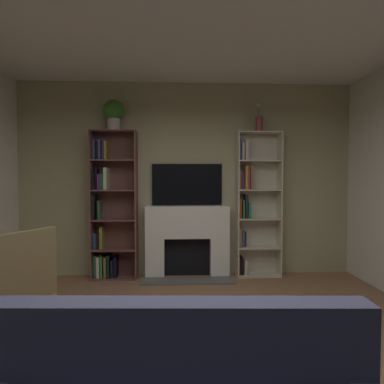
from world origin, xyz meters
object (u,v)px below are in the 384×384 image
object	(u,v)px
fireplace	(187,239)
armchair	(4,298)
tv	(187,184)
vase_with_flowers	(259,123)
potted_plant	(114,113)
bookshelf_left	(110,209)
bookshelf_right	(253,203)

from	to	relation	value
fireplace	armchair	bearing A→B (deg)	-123.60
tv	vase_with_flowers	world-z (taller)	vase_with_flowers
tv	potted_plant	world-z (taller)	potted_plant
tv	vase_with_flowers	xyz separation A→B (m)	(1.05, -0.12, 0.91)
vase_with_flowers	armchair	xyz separation A→B (m)	(-2.56, -2.24, -1.75)
fireplace	potted_plant	xyz separation A→B (m)	(-1.05, -0.02, 1.83)
potted_plant	bookshelf_left	bearing A→B (deg)	153.25
tv	potted_plant	size ratio (longest dim) A/B	2.35
tv	bookshelf_left	world-z (taller)	bookshelf_left
tv	potted_plant	bearing A→B (deg)	-173.51
armchair	potted_plant	bearing A→B (deg)	78.69
fireplace	potted_plant	distance (m)	2.11
fireplace	bookshelf_left	bearing A→B (deg)	179.40
fireplace	potted_plant	size ratio (longest dim) A/B	2.99
vase_with_flowers	armchair	bearing A→B (deg)	-138.80
bookshelf_left	vase_with_flowers	xyz separation A→B (m)	(2.18, -0.04, 1.27)
fireplace	bookshelf_right	bearing A→B (deg)	1.78
potted_plant	bookshelf_right	bearing A→B (deg)	1.55
bookshelf_right	bookshelf_left	bearing A→B (deg)	-179.49
fireplace	bookshelf_left	world-z (taller)	bookshelf_left
bookshelf_left	potted_plant	xyz separation A→B (m)	(0.07, -0.04, 1.39)
fireplace	potted_plant	bearing A→B (deg)	-178.67
bookshelf_left	bookshelf_right	world-z (taller)	same
potted_plant	armchair	world-z (taller)	potted_plant
tv	bookshelf_right	bearing A→B (deg)	-3.76
fireplace	bookshelf_left	xyz separation A→B (m)	(-1.13, 0.01, 0.44)
vase_with_flowers	armchair	world-z (taller)	vase_with_flowers
bookshelf_right	vase_with_flowers	xyz separation A→B (m)	(0.07, -0.05, 1.18)
bookshelf_right	potted_plant	bearing A→B (deg)	-178.45
bookshelf_right	vase_with_flowers	world-z (taller)	vase_with_flowers
bookshelf_left	bookshelf_right	distance (m)	2.11
bookshelf_left	bookshelf_right	bearing A→B (deg)	0.51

